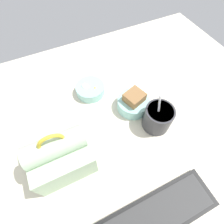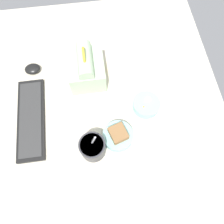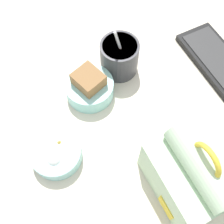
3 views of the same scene
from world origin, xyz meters
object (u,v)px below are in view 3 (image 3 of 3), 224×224
Objects in this scene: lunch_bag at (193,173)px; soup_cup at (119,57)px; bento_bowl_snacks at (56,153)px; bento_bowl_sandwich at (89,87)px.

lunch_bag is 1.25× the size of soup_cup.
bento_bowl_snacks is (-18.63, -23.77, -5.11)cm from lunch_bag.
lunch_bag reaches higher than bento_bowl_snacks.
soup_cup is at bearing 178.42° from lunch_bag.
bento_bowl_sandwich reaches higher than bento_bowl_snacks.
bento_bowl_snacks is (16.19, -24.73, -2.84)cm from soup_cup.
lunch_bag is at bearing 51.91° from bento_bowl_snacks.
bento_bowl_sandwich is at bearing -162.85° from lunch_bag.
lunch_bag is 32.75cm from bento_bowl_sandwich.
bento_bowl_snacks is at bearing -48.84° from bento_bowl_sandwich.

